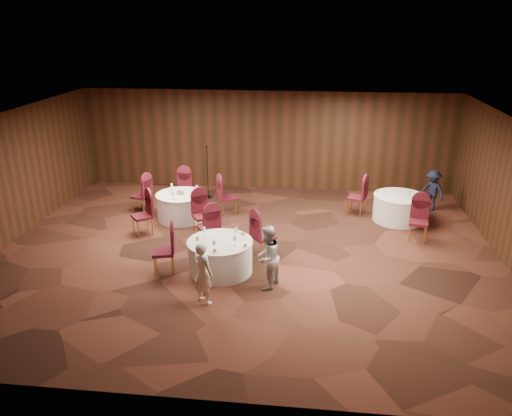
# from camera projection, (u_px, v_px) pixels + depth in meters

# --- Properties ---
(ground) EXTENTS (12.00, 12.00, 0.00)m
(ground) POSITION_uv_depth(u_px,v_px,m) (247.00, 253.00, 12.07)
(ground) COLOR black
(ground) RESTS_ON ground
(room_shell) EXTENTS (12.00, 12.00, 12.00)m
(room_shell) POSITION_uv_depth(u_px,v_px,m) (246.00, 175.00, 11.37)
(room_shell) COLOR silver
(room_shell) RESTS_ON ground
(table_main) EXTENTS (1.45, 1.45, 0.74)m
(table_main) POSITION_uv_depth(u_px,v_px,m) (220.00, 256.00, 11.07)
(table_main) COLOR white
(table_main) RESTS_ON ground
(table_left) EXTENTS (1.36, 1.36, 0.74)m
(table_left) POSITION_uv_depth(u_px,v_px,m) (181.00, 206.00, 14.00)
(table_left) COLOR white
(table_left) RESTS_ON ground
(table_right) EXTENTS (1.41, 1.41, 0.74)m
(table_right) POSITION_uv_depth(u_px,v_px,m) (398.00, 208.00, 13.90)
(table_right) COLOR white
(table_right) RESTS_ON ground
(chairs_main) EXTENTS (2.79, 2.09, 1.00)m
(chairs_main) POSITION_uv_depth(u_px,v_px,m) (213.00, 238.00, 11.68)
(chairs_main) COLOR #460E18
(chairs_main) RESTS_ON ground
(chairs_left) EXTENTS (3.17, 3.18, 1.00)m
(chairs_left) POSITION_uv_depth(u_px,v_px,m) (181.00, 202.00, 14.00)
(chairs_left) COLOR #460E18
(chairs_left) RESTS_ON ground
(chairs_right) EXTENTS (2.06, 2.34, 1.00)m
(chairs_right) POSITION_uv_depth(u_px,v_px,m) (386.00, 209.00, 13.46)
(chairs_right) COLOR #460E18
(chairs_right) RESTS_ON ground
(tabletop_main) EXTENTS (1.14, 1.10, 0.22)m
(tabletop_main) POSITION_uv_depth(u_px,v_px,m) (225.00, 239.00, 10.80)
(tabletop_main) COLOR silver
(tabletop_main) RESTS_ON table_main
(tabletop_left) EXTENTS (0.82, 0.75, 0.22)m
(tabletop_left) POSITION_uv_depth(u_px,v_px,m) (180.00, 191.00, 13.84)
(tabletop_left) COLOR silver
(tabletop_left) RESTS_ON table_left
(tabletop_right) EXTENTS (0.08, 0.08, 0.22)m
(tabletop_right) POSITION_uv_depth(u_px,v_px,m) (409.00, 193.00, 13.50)
(tabletop_right) COLOR silver
(tabletop_right) RESTS_ON table_right
(mic_stand) EXTENTS (0.24, 0.24, 1.67)m
(mic_stand) POSITION_uv_depth(u_px,v_px,m) (208.00, 182.00, 15.65)
(mic_stand) COLOR black
(mic_stand) RESTS_ON ground
(woman_a) EXTENTS (0.57, 0.53, 1.31)m
(woman_a) POSITION_uv_depth(u_px,v_px,m) (203.00, 273.00, 9.76)
(woman_a) COLOR white
(woman_a) RESTS_ON ground
(woman_b) EXTENTS (0.72, 0.81, 1.38)m
(woman_b) POSITION_uv_depth(u_px,v_px,m) (267.00, 258.00, 10.30)
(woman_b) COLOR silver
(woman_b) RESTS_ON ground
(man_c) EXTENTS (0.87, 0.89, 1.22)m
(man_c) POSITION_uv_depth(u_px,v_px,m) (432.00, 190.00, 14.58)
(man_c) COLOR black
(man_c) RESTS_ON ground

